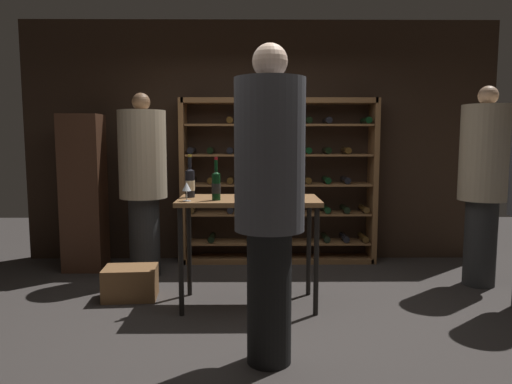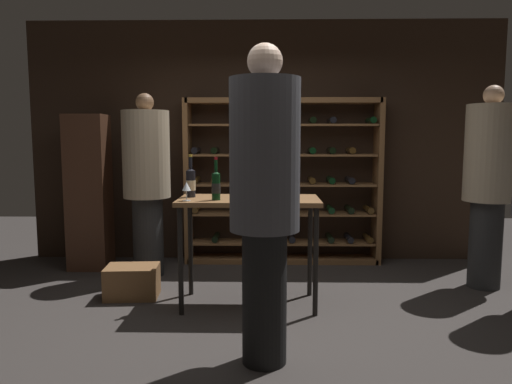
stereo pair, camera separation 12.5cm
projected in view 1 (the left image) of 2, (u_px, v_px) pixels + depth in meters
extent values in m
plane|color=#383330|center=(264.00, 320.00, 3.93)|extent=(10.18, 10.18, 0.00)
cube|color=#332319|center=(260.00, 142.00, 5.84)|extent=(5.69, 0.10, 2.88)
cube|color=brown|center=(184.00, 181.00, 5.68)|extent=(0.06, 0.32, 1.95)
cube|color=brown|center=(373.00, 181.00, 5.70)|extent=(0.06, 0.32, 1.95)
cube|color=brown|center=(279.00, 101.00, 5.58)|extent=(2.26, 0.32, 0.06)
cube|color=brown|center=(278.00, 259.00, 5.79)|extent=(2.26, 0.32, 0.06)
cube|color=brown|center=(278.00, 242.00, 5.77)|extent=(2.18, 0.32, 0.02)
cylinder|color=black|center=(212.00, 238.00, 5.76)|extent=(0.08, 0.30, 0.08)
cylinder|color=black|center=(250.00, 237.00, 5.76)|extent=(0.08, 0.30, 0.08)
cylinder|color=black|center=(269.00, 237.00, 5.76)|extent=(0.08, 0.30, 0.08)
cylinder|color=black|center=(288.00, 237.00, 5.76)|extent=(0.08, 0.30, 0.08)
cylinder|color=black|center=(325.00, 237.00, 5.77)|extent=(0.08, 0.30, 0.08)
cylinder|color=black|center=(344.00, 237.00, 5.77)|extent=(0.08, 0.30, 0.08)
cylinder|color=#4C3314|center=(363.00, 237.00, 5.77)|extent=(0.08, 0.30, 0.08)
cube|color=brown|center=(278.00, 213.00, 5.73)|extent=(2.18, 0.32, 0.02)
cylinder|color=#4C3314|center=(193.00, 209.00, 5.71)|extent=(0.08, 0.30, 0.08)
cylinder|color=black|center=(231.00, 209.00, 5.72)|extent=(0.08, 0.30, 0.08)
cylinder|color=black|center=(250.00, 209.00, 5.72)|extent=(0.08, 0.30, 0.08)
cylinder|color=black|center=(288.00, 209.00, 5.72)|extent=(0.08, 0.30, 0.08)
cylinder|color=black|center=(326.00, 209.00, 5.73)|extent=(0.08, 0.30, 0.08)
cylinder|color=black|center=(345.00, 209.00, 5.73)|extent=(0.08, 0.30, 0.08)
cylinder|color=#4C3314|center=(364.00, 209.00, 5.73)|extent=(0.08, 0.30, 0.08)
cube|color=brown|center=(278.00, 184.00, 5.69)|extent=(2.18, 0.32, 0.02)
cylinder|color=#4C3314|center=(192.00, 180.00, 5.67)|extent=(0.08, 0.30, 0.08)
cylinder|color=#4C3314|center=(211.00, 180.00, 5.68)|extent=(0.08, 0.30, 0.08)
cylinder|color=#4C3314|center=(231.00, 180.00, 5.68)|extent=(0.08, 0.30, 0.08)
cylinder|color=black|center=(250.00, 180.00, 5.68)|extent=(0.08, 0.30, 0.08)
cylinder|color=black|center=(269.00, 180.00, 5.68)|extent=(0.08, 0.30, 0.08)
cylinder|color=black|center=(288.00, 180.00, 5.68)|extent=(0.08, 0.30, 0.08)
cylinder|color=#4C3314|center=(307.00, 180.00, 5.69)|extent=(0.08, 0.30, 0.08)
cylinder|color=black|center=(326.00, 180.00, 5.69)|extent=(0.08, 0.30, 0.08)
cylinder|color=black|center=(345.00, 180.00, 5.69)|extent=(0.08, 0.30, 0.08)
cube|color=brown|center=(279.00, 155.00, 5.65)|extent=(2.18, 0.32, 0.02)
cylinder|color=black|center=(192.00, 150.00, 5.63)|extent=(0.08, 0.30, 0.08)
cylinder|color=black|center=(211.00, 150.00, 5.64)|extent=(0.08, 0.30, 0.08)
cylinder|color=black|center=(230.00, 150.00, 5.64)|extent=(0.08, 0.30, 0.08)
cylinder|color=black|center=(250.00, 150.00, 5.64)|extent=(0.08, 0.30, 0.08)
cylinder|color=black|center=(269.00, 150.00, 5.64)|extent=(0.08, 0.30, 0.08)
cylinder|color=black|center=(288.00, 150.00, 5.65)|extent=(0.08, 0.30, 0.08)
cylinder|color=black|center=(308.00, 150.00, 5.65)|extent=(0.08, 0.30, 0.08)
cylinder|color=black|center=(327.00, 150.00, 5.65)|extent=(0.08, 0.30, 0.08)
cylinder|color=#4C3314|center=(346.00, 150.00, 5.65)|extent=(0.08, 0.30, 0.08)
cube|color=brown|center=(279.00, 125.00, 5.61)|extent=(2.18, 0.32, 0.02)
cylinder|color=#4C3314|center=(230.00, 120.00, 5.60)|extent=(0.08, 0.30, 0.08)
cylinder|color=black|center=(250.00, 120.00, 5.60)|extent=(0.08, 0.30, 0.08)
cylinder|color=black|center=(269.00, 120.00, 5.60)|extent=(0.08, 0.30, 0.08)
cylinder|color=black|center=(288.00, 120.00, 5.61)|extent=(0.08, 0.30, 0.08)
cylinder|color=black|center=(308.00, 120.00, 5.61)|extent=(0.08, 0.30, 0.08)
cylinder|color=black|center=(327.00, 120.00, 5.61)|extent=(0.08, 0.30, 0.08)
cylinder|color=black|center=(366.00, 120.00, 5.61)|extent=(0.08, 0.30, 0.08)
cube|color=brown|center=(249.00, 200.00, 4.19)|extent=(1.23, 0.63, 0.04)
cylinder|color=black|center=(181.00, 262.00, 3.98)|extent=(0.04, 0.04, 0.92)
cylinder|color=black|center=(316.00, 262.00, 3.99)|extent=(0.04, 0.04, 0.92)
cylinder|color=black|center=(189.00, 247.00, 4.50)|extent=(0.04, 0.04, 0.92)
cylinder|color=black|center=(309.00, 247.00, 4.51)|extent=(0.04, 0.04, 0.92)
cylinder|color=#292929|center=(480.00, 243.00, 4.82)|extent=(0.31, 0.31, 0.87)
cylinder|color=tan|center=(485.00, 153.00, 4.72)|extent=(0.48, 0.48, 0.94)
sphere|color=tan|center=(488.00, 96.00, 4.66)|extent=(0.19, 0.19, 0.19)
cylinder|color=#262626|center=(145.00, 237.00, 5.15)|extent=(0.33, 0.33, 0.85)
cylinder|color=tan|center=(142.00, 154.00, 5.05)|extent=(0.50, 0.50, 0.92)
sphere|color=brown|center=(141.00, 102.00, 4.99)|extent=(0.19, 0.19, 0.19)
cylinder|color=black|center=(269.00, 297.00, 3.15)|extent=(0.29, 0.29, 0.90)
cylinder|color=#4C4C51|center=(270.00, 155.00, 3.04)|extent=(0.45, 0.45, 0.97)
sphere|color=beige|center=(270.00, 61.00, 2.98)|extent=(0.22, 0.22, 0.22)
cube|color=brown|center=(131.00, 283.00, 4.45)|extent=(0.50, 0.38, 0.30)
cube|color=#4C2D1E|center=(84.00, 193.00, 5.35)|extent=(0.44, 0.36, 1.75)
cylinder|color=black|center=(216.00, 187.00, 4.05)|extent=(0.07, 0.07, 0.22)
cone|color=black|center=(216.00, 172.00, 4.03)|extent=(0.07, 0.07, 0.03)
cylinder|color=black|center=(216.00, 165.00, 4.03)|extent=(0.03, 0.03, 0.10)
cylinder|color=maroon|center=(216.00, 158.00, 4.02)|extent=(0.03, 0.03, 0.02)
cylinder|color=black|center=(216.00, 188.00, 4.05)|extent=(0.08, 0.08, 0.09)
cylinder|color=black|center=(255.00, 185.00, 4.16)|extent=(0.08, 0.08, 0.24)
cone|color=black|center=(255.00, 169.00, 4.14)|extent=(0.08, 0.08, 0.03)
cylinder|color=black|center=(255.00, 163.00, 4.14)|extent=(0.03, 0.03, 0.09)
cylinder|color=maroon|center=(255.00, 157.00, 4.13)|extent=(0.03, 0.03, 0.02)
cylinder|color=silver|center=(255.00, 186.00, 4.16)|extent=(0.08, 0.08, 0.09)
cylinder|color=black|center=(190.00, 184.00, 4.24)|extent=(0.08, 0.08, 0.24)
cone|color=black|center=(190.00, 169.00, 4.22)|extent=(0.08, 0.08, 0.03)
cylinder|color=black|center=(190.00, 162.00, 4.22)|extent=(0.03, 0.03, 0.10)
cylinder|color=#B7932D|center=(190.00, 156.00, 4.21)|extent=(0.03, 0.03, 0.02)
cylinder|color=#C6B28C|center=(190.00, 185.00, 4.24)|extent=(0.09, 0.09, 0.09)
cylinder|color=silver|center=(187.00, 201.00, 3.99)|extent=(0.07, 0.07, 0.00)
cylinder|color=silver|center=(187.00, 196.00, 3.99)|extent=(0.01, 0.01, 0.08)
cone|color=silver|center=(187.00, 187.00, 3.98)|extent=(0.08, 0.08, 0.07)
cylinder|color=#590A14|center=(187.00, 188.00, 3.98)|extent=(0.04, 0.04, 0.03)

